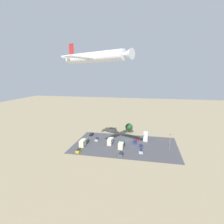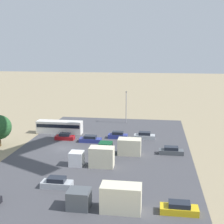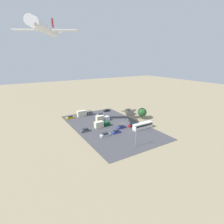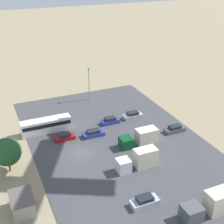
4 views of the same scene
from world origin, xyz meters
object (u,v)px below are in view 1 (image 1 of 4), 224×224
(parked_car_5, at_px, (79,150))
(shed_building, at_px, (113,130))
(parked_car_4, at_px, (92,134))
(parked_car_7, at_px, (97,139))
(parked_truck_0, at_px, (110,141))
(parked_truck_1, at_px, (84,142))
(parked_car_6, at_px, (135,142))
(parked_truck_2, at_px, (121,145))
(bus, at_px, (146,136))
(parked_car_0, at_px, (141,151))
(parked_car_2, at_px, (121,154))
(airplane, at_px, (96,57))
(parked_car_1, at_px, (141,146))

(parked_car_5, bearing_deg, shed_building, 72.37)
(parked_car_4, bearing_deg, parked_car_5, -86.96)
(parked_car_5, distance_m, parked_car_7, 18.00)
(parked_car_4, relative_size, parked_truck_0, 0.55)
(parked_truck_1, bearing_deg, parked_car_5, -86.61)
(parked_car_4, height_order, parked_car_6, parked_car_4)
(parked_car_5, height_order, parked_truck_2, parked_truck_2)
(bus, relative_size, parked_truck_0, 1.41)
(shed_building, relative_size, parked_truck_0, 0.63)
(shed_building, bearing_deg, parked_car_0, 125.31)
(bus, distance_m, parked_car_2, 28.33)
(parked_car_2, xyz_separation_m, parked_car_7, (17.30, -17.18, 0.03))
(parked_car_0, distance_m, parked_car_6, 12.28)
(parked_car_0, bearing_deg, parked_car_4, -30.63)
(parked_truck_0, bearing_deg, parked_truck_1, -161.65)
(bus, height_order, parked_truck_2, parked_truck_2)
(parked_car_4, distance_m, parked_car_5, 25.27)
(parked_car_7, xyz_separation_m, airplane, (-8.87, 29.43, 44.88))
(parked_car_4, distance_m, airplane, 60.32)
(parked_truck_2, height_order, airplane, airplane)
(parked_car_1, distance_m, parked_car_2, 14.77)
(shed_building, height_order, parked_car_0, shed_building)
(airplane, bearing_deg, parked_car_7, -136.06)
(parked_car_1, relative_size, parked_car_7, 0.96)
(shed_building, xyz_separation_m, parked_truck_1, (11.58, 26.08, 0.23))
(parked_car_1, xyz_separation_m, parked_truck_1, (31.90, 2.95, 0.94))
(shed_building, bearing_deg, parked_car_7, 70.49)
(bus, xyz_separation_m, airplane, (19.83, 38.16, 43.92))
(airplane, bearing_deg, shed_building, -149.57)
(shed_building, distance_m, parked_truck_2, 27.22)
(shed_building, xyz_separation_m, parked_car_7, (6.19, 17.48, -0.71))
(parked_car_4, distance_m, parked_car_7, 10.06)
(shed_building, relative_size, bus, 0.44)
(parked_car_0, height_order, parked_truck_1, parked_truck_1)
(parked_truck_1, distance_m, parked_truck_2, 21.36)
(parked_truck_2, bearing_deg, parked_truck_0, 149.59)
(parked_car_4, relative_size, parked_truck_2, 0.53)
(shed_building, xyz_separation_m, parked_truck_0, (-2.79, 21.31, 0.24))
(parked_truck_2, bearing_deg, parked_car_1, 12.21)
(parked_car_5, height_order, parked_truck_0, parked_truck_0)
(bus, xyz_separation_m, parked_truck_2, (12.74, 16.65, -0.20))
(parked_car_7, xyz_separation_m, parked_truck_0, (-8.98, 3.83, 0.95))
(parked_car_4, relative_size, parked_car_7, 0.94)
(parked_car_5, bearing_deg, parked_truck_2, 24.29)
(parked_car_4, xyz_separation_m, parked_truck_1, (-0.82, 16.50, 0.96))
(parked_truck_0, bearing_deg, bus, 32.48)
(parked_car_6, bearing_deg, parked_truck_2, -130.79)
(bus, height_order, parked_car_1, bus)
(parked_truck_0, bearing_deg, parked_car_6, 15.25)
(parked_car_4, bearing_deg, parked_truck_2, -35.53)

